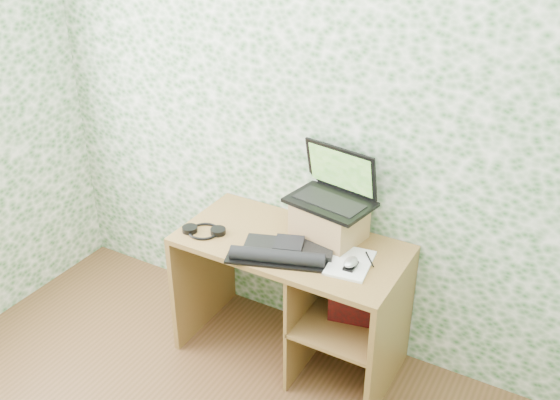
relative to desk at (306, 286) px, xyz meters
The scene contains 10 objects.
wall_back 0.87m from the desk, 105.57° to the left, with size 3.50×3.50×0.00m, color white.
desk is the anchor object (origin of this frame).
riser 0.39m from the desk, 59.01° to the left, with size 0.33×0.28×0.20m, color #A37C49.
laptop 0.56m from the desk, 66.65° to the left, with size 0.47×0.37×0.28m.
keyboard 0.34m from the desk, 106.53° to the right, with size 0.52×0.41×0.07m.
headphones 0.62m from the desk, 162.20° to the right, with size 0.23×0.22×0.03m.
notepad 0.39m from the desk, 12.57° to the right, with size 0.20×0.28×0.01m, color white.
mouse 0.43m from the desk, 18.79° to the right, with size 0.06×0.10×0.03m, color #BBBBBD.
pen 0.45m from the desk, ahead, with size 0.01×0.01×0.13m, color black.
red_box 0.31m from the desk, ahead, with size 0.27×0.09×0.33m, color maroon.
Camera 1 is at (1.30, -0.99, 2.49)m, focal length 40.00 mm.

